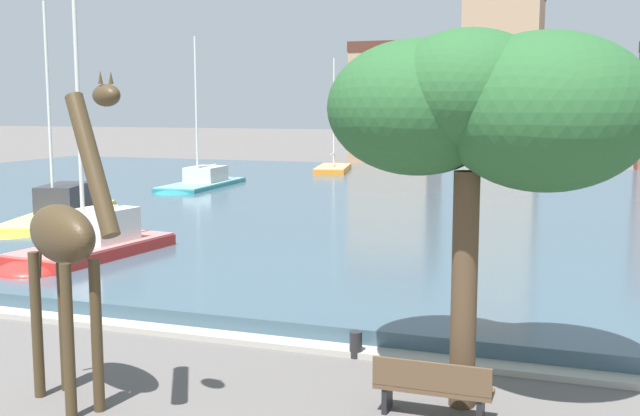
% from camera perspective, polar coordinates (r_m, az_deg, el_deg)
% --- Properties ---
extents(harbor_water, '(76.04, 42.25, 0.42)m').
position_cam_1_polar(harbor_water, '(35.47, 11.43, 0.15)').
color(harbor_water, '#3D5666').
rests_on(harbor_water, ground).
extents(quay_edge_coping, '(76.04, 0.50, 0.12)m').
position_cam_1_polar(quay_edge_coping, '(15.06, -0.41, -10.37)').
color(quay_edge_coping, '#ADA89E').
rests_on(quay_edge_coping, ground).
extents(giraffe_statue, '(2.77, 1.82, 5.18)m').
position_cam_1_polar(giraffe_statue, '(12.34, -18.48, -2.40)').
color(giraffe_statue, '#42331E').
rests_on(giraffe_statue, ground).
extents(sailboat_teal, '(2.74, 8.01, 8.37)m').
position_cam_1_polar(sailboat_teal, '(41.33, -9.10, 1.63)').
color(sailboat_teal, teal).
rests_on(sailboat_teal, ground).
extents(sailboat_orange, '(3.18, 6.63, 7.93)m').
position_cam_1_polar(sailboat_orange, '(51.72, 1.06, 2.83)').
color(sailboat_orange, orange).
rests_on(sailboat_orange, ground).
extents(sailboat_yellow, '(4.71, 9.49, 8.59)m').
position_cam_1_polar(sailboat_yellow, '(30.98, -19.22, -0.58)').
color(sailboat_yellow, gold).
rests_on(sailboat_yellow, ground).
extents(sailboat_red, '(2.63, 5.98, 8.91)m').
position_cam_1_polar(sailboat_red, '(22.76, -17.19, -3.15)').
color(sailboat_red, red).
rests_on(sailboat_red, ground).
extents(shade_tree, '(4.92, 3.16, 5.87)m').
position_cam_1_polar(shade_tree, '(11.83, 12.26, 7.32)').
color(shade_tree, brown).
rests_on(shade_tree, ground).
extents(mooring_bollard, '(0.24, 0.24, 0.50)m').
position_cam_1_polar(mooring_bollard, '(14.60, 2.70, -10.17)').
color(mooring_bollard, '#232326').
rests_on(mooring_bollard, ground).
extents(park_bench, '(1.80, 0.44, 0.92)m').
position_cam_1_polar(park_bench, '(11.95, 8.42, -13.14)').
color(park_bench, brown).
rests_on(park_bench, ground).
extents(townhouse_tall_gabled, '(6.50, 6.45, 9.75)m').
position_cam_1_polar(townhouse_tall_gabled, '(62.48, 5.78, 7.71)').
color(townhouse_tall_gabled, tan).
rests_on(townhouse_tall_gabled, ground).
extents(townhouse_corner_house, '(5.47, 6.47, 13.48)m').
position_cam_1_polar(townhouse_corner_house, '(59.30, 13.53, 9.36)').
color(townhouse_corner_house, tan).
rests_on(townhouse_corner_house, ground).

